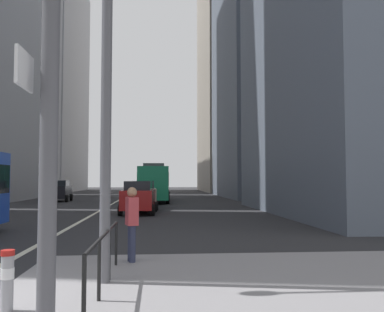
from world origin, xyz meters
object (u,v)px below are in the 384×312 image
(car_oncoming_mid, at_px, (59,191))
(bollard_back, at_px, (7,277))
(city_bus_red_receding, at_px, (155,182))
(pedestrian_waiting, at_px, (132,220))
(car_receding_far, at_px, (142,195))
(car_receding_near, at_px, (139,197))
(street_lamp_post, at_px, (107,11))

(car_oncoming_mid, distance_m, bollard_back, 34.16)
(city_bus_red_receding, bearing_deg, car_oncoming_mid, 173.11)
(car_oncoming_mid, xyz_separation_m, pedestrian_waiting, (8.47, -29.90, 0.12))
(bollard_back, bearing_deg, city_bus_red_receding, 86.61)
(car_receding_far, xyz_separation_m, bollard_back, (-1.14, -22.95, -0.35))
(car_receding_near, xyz_separation_m, bollard_back, (-1.08, -18.95, -0.35))
(car_receding_near, relative_size, street_lamp_post, 0.56)
(bollard_back, bearing_deg, car_receding_near, 86.75)
(street_lamp_post, bearing_deg, car_oncoming_mid, 104.25)
(car_oncoming_mid, height_order, car_receding_near, same)
(car_receding_near, distance_m, pedestrian_waiting, 15.40)
(car_receding_near, distance_m, bollard_back, 18.98)
(city_bus_red_receding, distance_m, car_receding_far, 9.51)
(car_receding_far, xyz_separation_m, pedestrian_waiting, (0.44, -19.39, 0.12))
(city_bus_red_receding, xyz_separation_m, car_oncoming_mid, (-8.81, 1.07, -0.85))
(car_receding_near, height_order, car_receding_far, same)
(bollard_back, bearing_deg, pedestrian_waiting, 66.06)
(street_lamp_post, xyz_separation_m, bollard_back, (-1.19, -1.62, -4.64))
(car_oncoming_mid, xyz_separation_m, car_receding_near, (7.97, -14.51, 0.00))
(car_receding_near, distance_m, car_receding_far, 4.00)
(street_lamp_post, distance_m, bollard_back, 5.06)
(car_receding_near, relative_size, bollard_back, 5.04)
(car_receding_far, bearing_deg, street_lamp_post, -89.85)
(car_receding_far, distance_m, street_lamp_post, 21.75)
(car_receding_far, distance_m, bollard_back, 22.98)
(car_oncoming_mid, height_order, street_lamp_post, street_lamp_post)
(car_oncoming_mid, distance_m, car_receding_near, 16.55)
(street_lamp_post, bearing_deg, city_bus_red_receding, 88.65)
(city_bus_red_receding, bearing_deg, pedestrian_waiting, -90.68)
(car_receding_far, relative_size, pedestrian_waiting, 2.53)
(car_receding_near, bearing_deg, car_receding_far, 89.11)
(car_receding_near, bearing_deg, car_oncoming_mid, 118.78)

